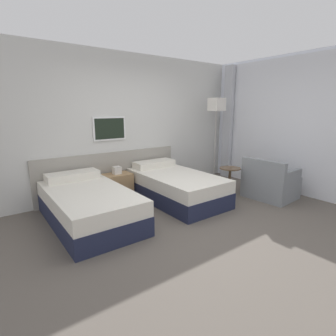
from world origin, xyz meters
TOP-DOWN VIEW (x-y plane):
  - ground_plane at (0.00, 0.00)m, footprint 16.00×16.00m
  - wall_headboard at (-0.03, 2.07)m, footprint 10.00×0.10m
  - wall_window at (2.60, -0.12)m, footprint 0.21×4.54m
  - bed_near_door at (-1.24, 1.06)m, footprint 1.05×1.91m
  - bed_near_window at (0.39, 1.06)m, footprint 1.05×1.91m
  - nightstand at (-0.42, 1.78)m, footprint 0.51×0.36m
  - floor_lamp at (1.84, 1.46)m, footprint 0.29×0.29m
  - side_table at (1.35, 0.59)m, footprint 0.40×0.40m
  - armchair at (1.91, 0.08)m, footprint 0.78×0.88m

SIDE VIEW (x-z plane):
  - ground_plane at x=0.00m, z-range 0.00..0.00m
  - nightstand at x=-0.42m, z-range -0.06..0.55m
  - bed_near_door at x=-1.24m, z-range -0.05..0.57m
  - bed_near_window at x=0.39m, z-range -0.05..0.57m
  - armchair at x=1.91m, z-range -0.12..0.65m
  - side_table at x=1.35m, z-range 0.11..0.67m
  - wall_headboard at x=-0.03m, z-range -0.05..2.65m
  - wall_window at x=2.60m, z-range -0.01..2.69m
  - floor_lamp at x=1.84m, z-range 0.70..2.58m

